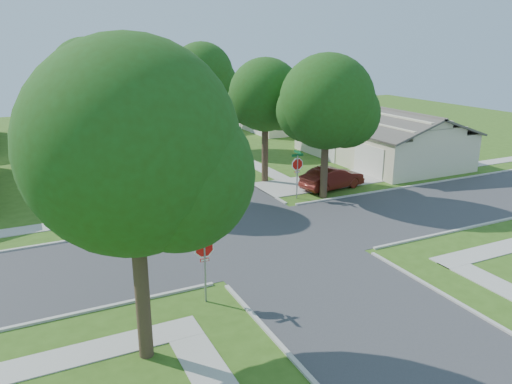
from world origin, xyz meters
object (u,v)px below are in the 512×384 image
object	(u,v)px
stop_sign_sw	(204,251)
tree_sw_corner	(134,156)
tree_w_far	(70,79)
house_ne_near	(378,141)
tree_e_near	(266,98)
car_curb_west	(92,111)
tree_ne_corner	(328,106)
car_curb_east	(172,147)
tree_w_near	(120,98)
tree_e_far	(161,72)
house_ne_far	(274,113)
tree_e_mid	(203,77)
tree_w_mid	(88,78)
stop_sign_ne	(297,166)
car_driveway	(332,178)

from	to	relation	value
stop_sign_sw	tree_sw_corner	xyz separation A→B (m)	(-2.74, -2.29, 4.23)
tree_w_far	house_ne_near	distance (m)	31.17
tree_e_near	car_curb_west	world-z (taller)	tree_e_near
tree_ne_corner	car_curb_east	distance (m)	16.42
tree_e_near	tree_sw_corner	distance (m)	20.12
tree_w_near	tree_e_near	bearing A→B (deg)	-0.00
stop_sign_sw	tree_sw_corner	distance (m)	5.54
tree_e_far	house_ne_far	bearing A→B (deg)	-24.03
tree_e_mid	house_ne_near	size ratio (longest dim) A/B	0.68
tree_e_near	tree_w_mid	xyz separation A→B (m)	(-9.39, 12.00, 0.85)
tree_w_mid	house_ne_far	xyz separation A→B (m)	(20.63, 7.99, -4.97)
stop_sign_ne	tree_e_mid	bearing A→B (deg)	89.80
house_ne_near	car_curb_west	xyz separation A→B (m)	(-17.19, 34.77, -0.85)
tree_w_near	car_driveway	world-z (taller)	tree_w_near
tree_e_mid	house_ne_far	world-z (taller)	tree_e_mid
tree_e_near	tree_e_far	size ratio (longest dim) A/B	0.95
tree_w_mid	tree_w_far	world-z (taller)	tree_w_mid
tree_e_mid	house_ne_near	bearing A→B (deg)	-41.70
tree_w_near	house_ne_far	world-z (taller)	tree_w_near
tree_sw_corner	car_driveway	bearing A→B (deg)	39.30
tree_e_near	car_curb_east	xyz separation A→B (m)	(-3.55, 10.04, -4.85)
tree_sw_corner	house_ne_far	distance (m)	43.20
car_driveway	stop_sign_ne	bearing A→B (deg)	95.38
tree_e_mid	tree_e_near	bearing A→B (deg)	-90.03
tree_e_mid	car_curb_west	size ratio (longest dim) A/B	2.01
house_ne_far	car_curb_east	bearing A→B (deg)	-146.07
tree_sw_corner	house_ne_near	size ratio (longest dim) A/B	0.70
stop_sign_sw	car_curb_west	bearing A→B (deg)	86.03
house_ne_far	car_curb_east	xyz separation A→B (m)	(-14.79, -9.95, -0.72)
stop_sign_ne	tree_w_mid	size ratio (longest dim) A/B	0.31
tree_e_far	tree_ne_corner	bearing A→B (deg)	-86.91
tree_e_near	tree_w_far	distance (m)	26.71
stop_sign_sw	tree_e_near	xyz separation A→B (m)	(9.45, 13.71, 3.61)
tree_sw_corner	tree_w_near	bearing A→B (deg)	80.10
tree_e_far	car_curb_east	bearing A→B (deg)	-103.36
tree_w_mid	car_curb_east	bearing A→B (deg)	-18.58
tree_e_mid	tree_ne_corner	size ratio (longest dim) A/B	1.06
tree_e_near	car_curb_west	bearing A→B (deg)	99.20
tree_e_mid	car_curb_east	distance (m)	6.80
tree_w_mid	house_ne_near	distance (m)	23.46
tree_e_near	tree_w_far	size ratio (longest dim) A/B	1.03
car_driveway	car_curb_east	world-z (taller)	car_curb_east
tree_ne_corner	tree_w_far	bearing A→B (deg)	110.28
house_ne_far	car_curb_east	world-z (taller)	house_ne_far
stop_sign_ne	tree_ne_corner	distance (m)	3.96
tree_w_near	tree_w_far	bearing A→B (deg)	90.01
tree_e_near	tree_sw_corner	xyz separation A→B (m)	(-12.19, -16.00, 0.62)
stop_sign_ne	tree_sw_corner	size ratio (longest dim) A/B	0.31
tree_e_near	car_curb_west	xyz separation A→B (m)	(-5.95, 36.76, -4.98)
house_ne_near	tree_ne_corner	bearing A→B (deg)	-144.82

